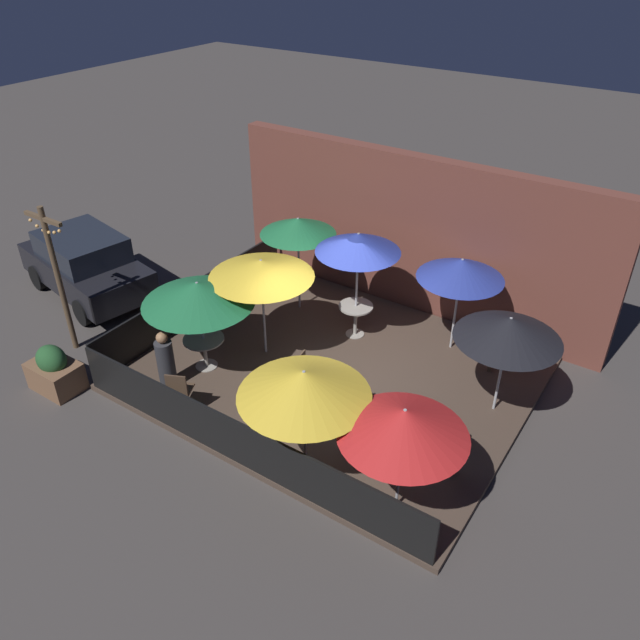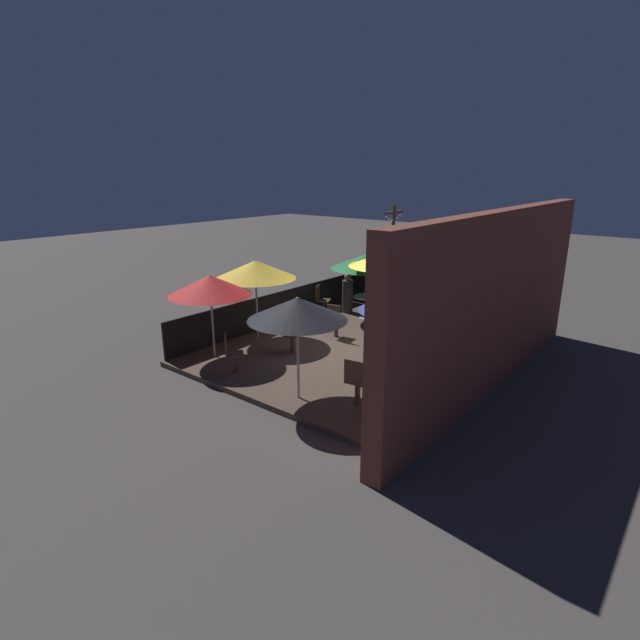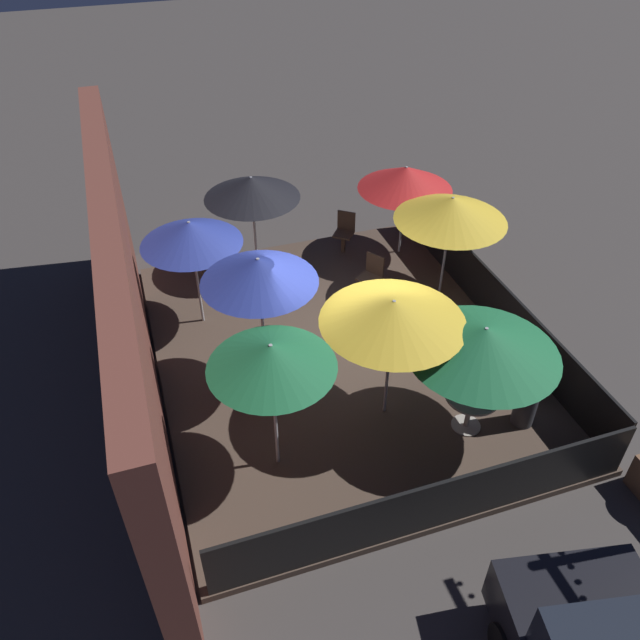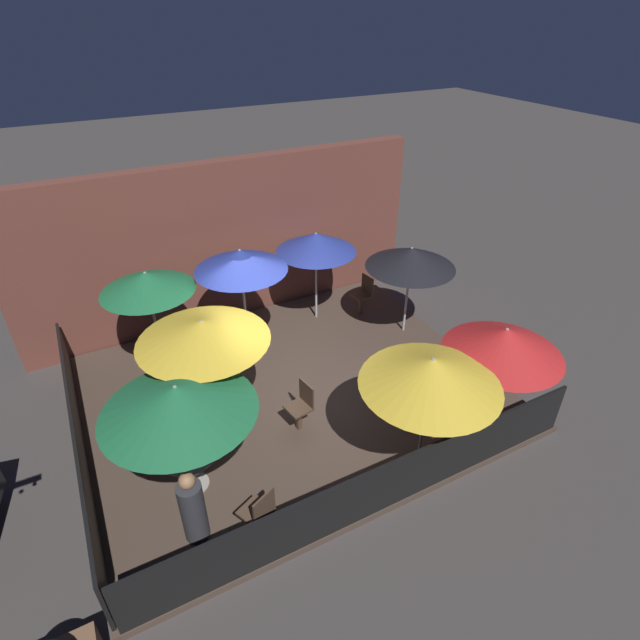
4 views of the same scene
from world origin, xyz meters
name	(u,v)px [view 4 (image 4 of 4)]	position (x,y,z in m)	size (l,w,h in m)	color
ground_plane	(291,394)	(0.00, 0.00, 0.00)	(60.00, 60.00, 0.00)	#423D3A
patio_deck	(291,392)	(0.00, 0.00, 0.06)	(7.62, 6.26, 0.12)	#47382D
building_wall	(226,244)	(0.00, 3.36, 1.88)	(9.22, 0.36, 3.76)	brown
fence_front	(380,489)	(0.00, -3.09, 0.59)	(7.42, 0.05, 0.95)	black
fence_side_left	(78,439)	(-3.77, 0.00, 0.59)	(0.05, 6.06, 0.95)	black
patio_umbrella_0	(240,260)	(-0.33, 1.40, 2.40)	(1.80, 1.80, 2.49)	#B2B2B7
patio_umbrella_1	(177,399)	(-2.30, -1.35, 1.90)	(2.24, 2.24, 2.01)	#B2B2B7
patio_umbrella_2	(504,341)	(2.75, -2.42, 1.89)	(1.97, 1.97, 2.02)	#B2B2B7
patio_umbrella_3	(431,372)	(1.11, -2.60, 2.00)	(2.13, 2.13, 2.12)	#B2B2B7
patio_umbrella_4	(316,242)	(1.67, 2.14, 2.05)	(1.80, 1.80, 2.15)	#B2B2B7
patio_umbrella_5	(147,282)	(-2.05, 1.67, 2.23)	(1.73, 1.73, 2.31)	#B2B2B7
patio_umbrella_6	(202,331)	(-1.59, -0.25, 2.16)	(2.14, 2.14, 2.23)	#B2B2B7
patio_umbrella_7	(411,258)	(3.19, 0.71, 1.96)	(1.93, 1.93, 2.06)	#B2B2B7
dining_table_0	(247,334)	(-0.33, 1.40, 0.71)	(0.76, 0.76, 0.76)	#9E998E
dining_table_1	(190,460)	(-2.30, -1.35, 0.67)	(0.84, 0.84, 0.70)	#9E998E
patio_chair_0	(301,405)	(-0.25, -1.00, 0.64)	(0.46, 0.46, 0.94)	#4C3828
patio_chair_1	(259,512)	(-1.70, -2.66, 0.63)	(0.53, 0.53, 0.94)	#4C3828
patio_chair_2	(465,359)	(3.18, -1.28, 0.61)	(0.56, 0.56, 0.90)	#4C3828
patio_chair_3	(363,293)	(2.76, 1.80, 0.65)	(0.45, 0.45, 0.95)	#4C3828
patio_chair_4	(386,383)	(1.38, -1.18, 0.63)	(0.55, 0.55, 0.93)	#4C3828
patron_0	(193,509)	(-2.50, -2.23, 0.69)	(0.43, 0.43, 1.26)	#333338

